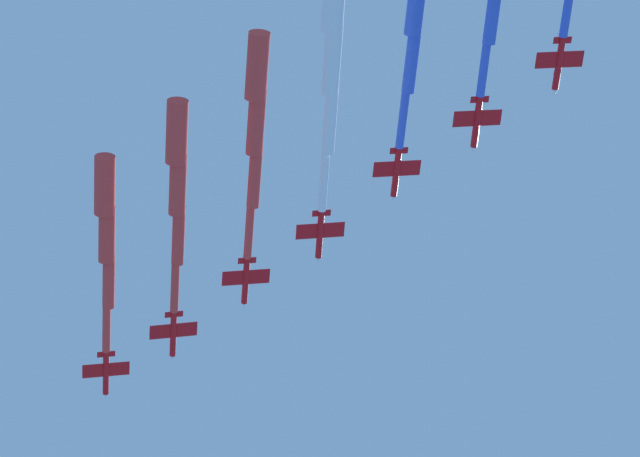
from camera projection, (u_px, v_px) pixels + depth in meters
name	position (u px, v px, depth m)	size (l,w,h in m)	color
jet_lead	(106.00, 236.00, 234.90)	(19.05, 46.36, 4.33)	red
jet_port_inner	(177.00, 186.00, 227.83)	(19.37, 47.53, 4.40)	red
jet_starboard_inner	(255.00, 124.00, 224.53)	(20.09, 48.52, 4.36)	red
jet_port_mid	(331.00, 59.00, 217.97)	(20.18, 51.53, 4.31)	red
jet_starboard_mid	(416.00, 2.00, 217.66)	(20.33, 49.08, 4.40)	red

